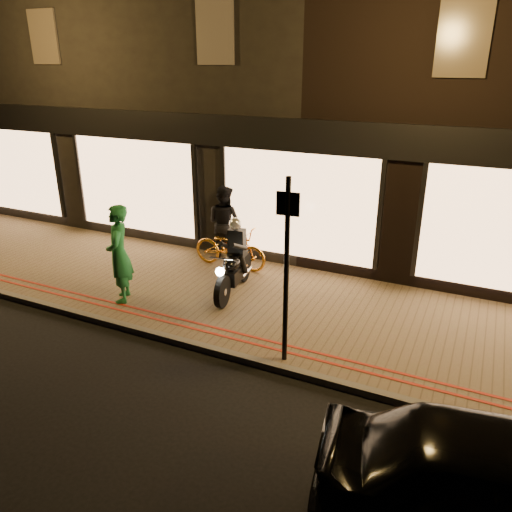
{
  "coord_description": "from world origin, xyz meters",
  "views": [
    {
      "loc": [
        3.8,
        -6.2,
        4.63
      ],
      "look_at": [
        -0.07,
        1.93,
        1.1
      ],
      "focal_mm": 35.0,
      "sensor_mm": 36.0,
      "label": 1
    }
  ],
  "objects_px": {
    "motorcycle": "(234,265)",
    "person_green": "(119,254)",
    "sign_post": "(287,263)",
    "bicycle_gold": "(230,248)"
  },
  "relations": [
    {
      "from": "motorcycle",
      "to": "person_green",
      "type": "xyz_separation_m",
      "value": [
        -1.87,
        -1.27,
        0.37
      ]
    },
    {
      "from": "motorcycle",
      "to": "sign_post",
      "type": "height_order",
      "value": "sign_post"
    },
    {
      "from": "motorcycle",
      "to": "sign_post",
      "type": "xyz_separation_m",
      "value": [
        1.9,
        -1.89,
        1.06
      ]
    },
    {
      "from": "sign_post",
      "to": "person_green",
      "type": "xyz_separation_m",
      "value": [
        -3.77,
        0.61,
        -0.69
      ]
    },
    {
      "from": "sign_post",
      "to": "person_green",
      "type": "distance_m",
      "value": 3.88
    },
    {
      "from": "person_green",
      "to": "motorcycle",
      "type": "bearing_deg",
      "value": 92.08
    },
    {
      "from": "bicycle_gold",
      "to": "person_green",
      "type": "relative_size",
      "value": 0.92
    },
    {
      "from": "bicycle_gold",
      "to": "person_green",
      "type": "distance_m",
      "value": 2.74
    },
    {
      "from": "sign_post",
      "to": "motorcycle",
      "type": "bearing_deg",
      "value": 135.24
    },
    {
      "from": "sign_post",
      "to": "person_green",
      "type": "height_order",
      "value": "sign_post"
    }
  ]
}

